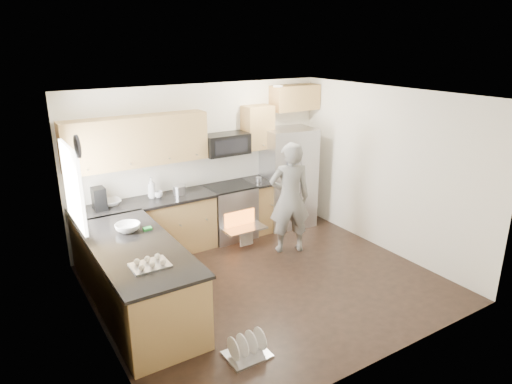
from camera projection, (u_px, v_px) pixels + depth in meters
ground at (267, 283)px, 6.43m from camera, size 4.50×4.50×0.00m
room_shell at (265, 169)px, 5.89m from camera, size 4.54×4.04×2.62m
back_cabinet_run at (176, 192)px, 7.23m from camera, size 4.45×0.64×2.50m
peninsula at (138, 279)px, 5.60m from camera, size 0.96×2.36×1.03m
stove_range at (230, 200)px, 7.75m from camera, size 0.76×0.97×1.79m
refrigerator at (288, 178)px, 8.23m from camera, size 0.95×0.78×1.79m
person at (290, 198)px, 7.15m from camera, size 0.76×0.63×1.79m
dish_rack at (247, 350)px, 4.93m from camera, size 0.47×0.37×0.29m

